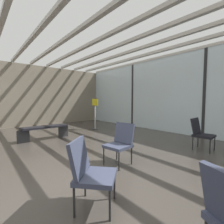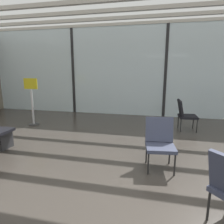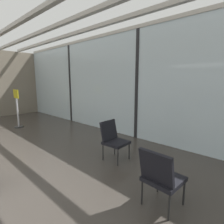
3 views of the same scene
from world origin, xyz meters
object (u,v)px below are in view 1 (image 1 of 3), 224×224
at_px(waiting_bench, 45,129).
at_px(info_sign, 95,115).
at_px(lounge_chair_0, 89,169).
at_px(lounge_chair_3, 120,141).
at_px(lounge_chair_4, 200,132).

bearing_deg(waiting_bench, info_sign, 12.71).
bearing_deg(waiting_bench, lounge_chair_0, -100.04).
bearing_deg(lounge_chair_0, lounge_chair_3, -10.64).
height_order(lounge_chair_3, info_sign, info_sign).
height_order(lounge_chair_4, waiting_bench, lounge_chair_4).
distance_m(lounge_chair_4, waiting_bench, 4.91).
height_order(lounge_chair_3, lounge_chair_4, same).
xyz_separation_m(lounge_chair_4, waiting_bench, (-3.93, -2.94, -0.13)).
height_order(lounge_chair_0, info_sign, info_sign).
relative_size(lounge_chair_3, waiting_bench, 0.51).
distance_m(lounge_chair_3, lounge_chair_4, 2.46).
relative_size(waiting_bench, info_sign, 1.18).
bearing_deg(lounge_chair_0, info_sign, 13.27).
xyz_separation_m(lounge_chair_0, info_sign, (-4.57, 3.18, 0.18)).
distance_m(lounge_chair_4, info_sign, 4.54).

